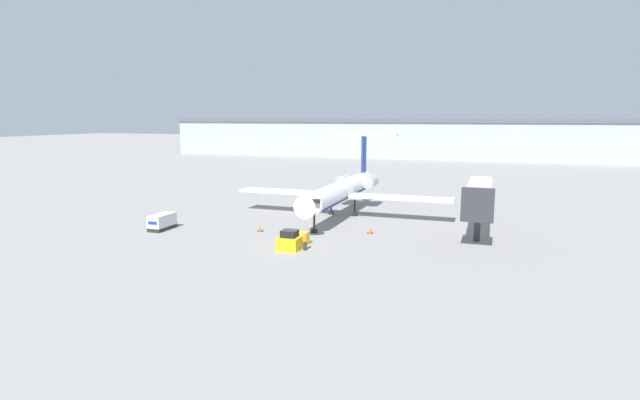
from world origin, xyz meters
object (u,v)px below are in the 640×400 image
object	(u,v)px
luggage_cart	(162,222)
worker_near_tug	(305,241)
airplane_main	(342,190)
pushback_tug	(293,240)
traffic_cone_right	(370,230)
jet_bridge	(479,196)
traffic_cone_left	(260,228)

from	to	relation	value
luggage_cart	worker_near_tug	world-z (taller)	luggage_cart
luggage_cart	airplane_main	bearing A→B (deg)	40.71
pushback_tug	traffic_cone_right	distance (m)	10.74
traffic_cone_right	luggage_cart	bearing A→B (deg)	-165.11
airplane_main	luggage_cart	distance (m)	23.57
worker_near_tug	jet_bridge	size ratio (longest dim) A/B	0.12
jet_bridge	traffic_cone_right	bearing A→B (deg)	-164.42
airplane_main	worker_near_tug	xyz separation A→B (m)	(1.60, -18.49, -2.59)
pushback_tug	traffic_cone_right	world-z (taller)	pushback_tug
worker_near_tug	traffic_cone_left	distance (m)	10.19
luggage_cart	jet_bridge	bearing A→B (deg)	15.12
airplane_main	traffic_cone_right	distance (m)	11.27
pushback_tug	traffic_cone_left	distance (m)	8.55
worker_near_tug	luggage_cart	bearing A→B (deg)	170.55
traffic_cone_right	worker_near_tug	bearing A→B (deg)	-114.99
airplane_main	jet_bridge	bearing A→B (deg)	-17.68
airplane_main	traffic_cone_left	xyz separation A→B (m)	(-6.39, -12.20, -3.21)
worker_near_tug	jet_bridge	distance (m)	20.94
airplane_main	jet_bridge	xyz separation A→B (m)	(17.79, -5.67, 0.88)
luggage_cart	worker_near_tug	size ratio (longest dim) A/B	1.92
traffic_cone_left	jet_bridge	distance (m)	25.38
traffic_cone_left	jet_bridge	bearing A→B (deg)	15.10
luggage_cart	worker_near_tug	distance (m)	19.62
airplane_main	pushback_tug	distance (m)	18.05
airplane_main	jet_bridge	size ratio (longest dim) A/B	1.99
airplane_main	jet_bridge	distance (m)	18.69
traffic_cone_right	jet_bridge	size ratio (longest dim) A/B	0.05
airplane_main	traffic_cone_left	size ratio (longest dim) A/B	38.40
airplane_main	pushback_tug	xyz separation A→B (m)	(0.03, -17.83, -2.82)
pushback_tug	traffic_cone_right	xyz separation A→B (m)	(6.02, 8.88, -0.40)
airplane_main	traffic_cone_right	bearing A→B (deg)	-55.90
pushback_tug	traffic_cone_left	bearing A→B (deg)	138.76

